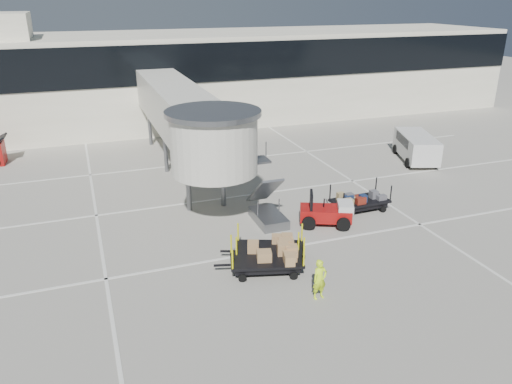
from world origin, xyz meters
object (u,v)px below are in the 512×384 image
ground_worker (320,279)px  minivan (416,145)px  box_cart_near (267,249)px  baggage_tug (327,213)px  box_cart_far (268,260)px  suitcase_cart (360,201)px

ground_worker → minivan: minivan is taller
box_cart_near → minivan: 18.58m
baggage_tug → box_cart_far: size_ratio=0.76×
box_cart_near → ground_worker: (0.88, -3.54, 0.26)m
ground_worker → minivan: 20.08m
suitcase_cart → box_cart_near: (-6.92, -3.55, 0.03)m
suitcase_cart → minivan: minivan is taller
suitcase_cart → baggage_tug: bearing=-160.2°
suitcase_cart → box_cart_far: 8.54m
baggage_tug → box_cart_near: (-4.35, -2.52, -0.06)m
box_cart_near → suitcase_cart: bearing=48.0°
ground_worker → minivan: size_ratio=0.31×
baggage_tug → minivan: 13.56m
baggage_tug → box_cart_near: baggage_tug is taller
box_cart_near → ground_worker: 3.66m
baggage_tug → box_cart_near: 5.03m
box_cart_near → box_cart_far: bearing=-88.4°
suitcase_cart → box_cart_near: size_ratio=1.02×
ground_worker → box_cart_near: bearing=96.7°
ground_worker → box_cart_far: bearing=107.9°
baggage_tug → suitcase_cart: baggage_tug is taller
suitcase_cart → box_cart_far: bearing=-150.2°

